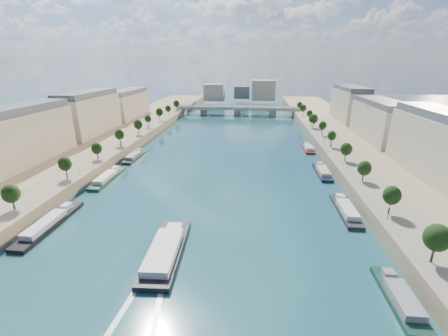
# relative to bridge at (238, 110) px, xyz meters

# --- Properties ---
(ground) EXTENTS (700.00, 700.00, 0.00)m
(ground) POSITION_rel_bridge_xyz_m (0.00, -144.12, -5.08)
(ground) COLOR #0D2C3A
(ground) RESTS_ON ground
(quay_left) EXTENTS (44.00, 520.00, 5.00)m
(quay_left) POSITION_rel_bridge_xyz_m (-72.00, -144.12, -2.58)
(quay_left) COLOR #9E8460
(quay_left) RESTS_ON ground
(quay_right) EXTENTS (44.00, 520.00, 5.00)m
(quay_right) POSITION_rel_bridge_xyz_m (72.00, -144.12, -2.58)
(quay_right) COLOR #9E8460
(quay_right) RESTS_ON ground
(pave_left) EXTENTS (14.00, 520.00, 0.10)m
(pave_left) POSITION_rel_bridge_xyz_m (-57.00, -144.12, -0.03)
(pave_left) COLOR gray
(pave_left) RESTS_ON quay_left
(pave_right) EXTENTS (14.00, 520.00, 0.10)m
(pave_right) POSITION_rel_bridge_xyz_m (57.00, -144.12, -0.03)
(pave_right) COLOR gray
(pave_right) RESTS_ON quay_right
(trees_left) EXTENTS (4.80, 268.80, 8.26)m
(trees_left) POSITION_rel_bridge_xyz_m (-55.00, -142.12, 5.39)
(trees_left) COLOR #382B1E
(trees_left) RESTS_ON ground
(trees_right) EXTENTS (4.80, 268.80, 8.26)m
(trees_right) POSITION_rel_bridge_xyz_m (55.00, -134.12, 5.39)
(trees_right) COLOR #382B1E
(trees_right) RESTS_ON ground
(lamps_left) EXTENTS (0.36, 200.36, 4.28)m
(lamps_left) POSITION_rel_bridge_xyz_m (-52.50, -154.12, 2.70)
(lamps_left) COLOR black
(lamps_left) RESTS_ON ground
(lamps_right) EXTENTS (0.36, 200.36, 4.28)m
(lamps_right) POSITION_rel_bridge_xyz_m (52.50, -139.12, 2.70)
(lamps_right) COLOR black
(lamps_right) RESTS_ON ground
(buildings_left) EXTENTS (16.00, 226.00, 23.20)m
(buildings_left) POSITION_rel_bridge_xyz_m (-85.00, -132.12, 11.37)
(buildings_left) COLOR #BBAD90
(buildings_left) RESTS_ON ground
(buildings_right) EXTENTS (16.00, 226.00, 23.20)m
(buildings_right) POSITION_rel_bridge_xyz_m (85.00, -132.12, 11.37)
(buildings_right) COLOR #BBAD90
(buildings_right) RESTS_ON ground
(skyline) EXTENTS (79.00, 42.00, 22.00)m
(skyline) POSITION_rel_bridge_xyz_m (3.19, 75.40, 9.57)
(skyline) COLOR #BBAD90
(skyline) RESTS_ON ground
(bridge) EXTENTS (112.00, 12.00, 8.15)m
(bridge) POSITION_rel_bridge_xyz_m (0.00, 0.00, 0.00)
(bridge) COLOR #C1B79E
(bridge) RESTS_ON ground
(tour_barge) EXTENTS (9.33, 28.74, 3.86)m
(tour_barge) POSITION_rel_bridge_xyz_m (-6.88, -213.92, -4.00)
(tour_barge) COLOR black
(tour_barge) RESTS_ON ground
(wake) EXTENTS (10.76, 26.01, 0.04)m
(wake) POSITION_rel_bridge_xyz_m (-6.88, -230.51, -5.06)
(wake) COLOR silver
(wake) RESTS_ON ground
(moored_barges_left) EXTENTS (5.00, 123.43, 3.60)m
(moored_barges_left) POSITION_rel_bridge_xyz_m (-45.50, -186.63, -4.24)
(moored_barges_left) COLOR maroon
(moored_barges_left) RESTS_ON ground
(moored_barges_right) EXTENTS (5.00, 163.94, 3.60)m
(moored_barges_right) POSITION_rel_bridge_xyz_m (45.50, -189.62, -4.24)
(moored_barges_right) COLOR black
(moored_barges_right) RESTS_ON ground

